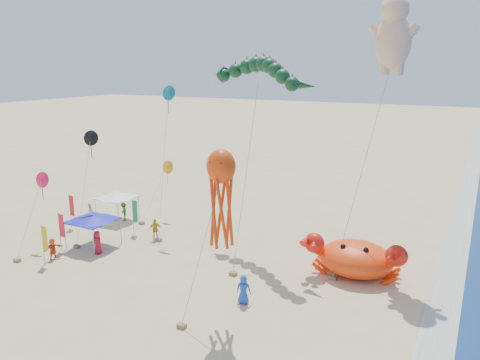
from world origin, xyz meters
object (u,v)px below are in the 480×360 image
at_px(canopy_blue, 92,218).
at_px(canopy_white, 117,195).
at_px(octopus_kite, 221,191).
at_px(cherub_kite, 394,32).
at_px(crab_inflatable, 356,258).
at_px(dragon_kite, 256,76).

xyz_separation_m(canopy_blue, canopy_white, (-2.97, 6.09, -0.00)).
bearing_deg(octopus_kite, canopy_white, 148.96).
bearing_deg(canopy_blue, octopus_kite, -17.25).
height_order(cherub_kite, canopy_white, cherub_kite).
distance_m(crab_inflatable, canopy_blue, 20.85).
bearing_deg(cherub_kite, octopus_kite, -116.07).
distance_m(dragon_kite, cherub_kite, 10.35).
distance_m(crab_inflatable, cherub_kite, 15.75).
bearing_deg(canopy_blue, canopy_white, 115.95).
xyz_separation_m(dragon_kite, octopus_kite, (3.56, -11.67, -5.96)).
height_order(dragon_kite, canopy_white, dragon_kite).
bearing_deg(dragon_kite, crab_inflatable, -15.65).
relative_size(dragon_kite, canopy_white, 4.37).
xyz_separation_m(cherub_kite, canopy_white, (-24.04, -2.14, -14.20)).
bearing_deg(canopy_white, dragon_kite, 3.96).
distance_m(cherub_kite, octopus_kite, 16.87).
height_order(octopus_kite, canopy_white, octopus_kite).
distance_m(dragon_kite, canopy_white, 18.10).
xyz_separation_m(crab_inflatable, canopy_white, (-23.28, 1.56, 1.09)).
relative_size(dragon_kite, octopus_kite, 1.47).
bearing_deg(canopy_blue, crab_inflatable, 12.58).
relative_size(crab_inflatable, canopy_blue, 1.93).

